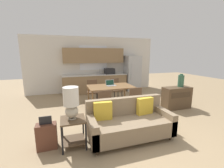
# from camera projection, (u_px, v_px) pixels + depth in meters

# --- Properties ---
(ground_plane) EXTENTS (20.00, 20.00, 0.00)m
(ground_plane) POSITION_uv_depth(u_px,v_px,m) (133.00, 136.00, 3.45)
(ground_plane) COLOR #9E8460
(wall_back) EXTENTS (6.40, 0.07, 2.70)m
(wall_back) POSITION_uv_depth(u_px,v_px,m) (94.00, 65.00, 7.50)
(wall_back) COLOR silver
(wall_back) RESTS_ON ground_plane
(kitchen_counter) EXTENTS (3.11, 0.65, 2.15)m
(kitchen_counter) POSITION_uv_depth(u_px,v_px,m) (95.00, 75.00, 7.33)
(kitchen_counter) COLOR #8E704C
(kitchen_counter) RESTS_ON ground_plane
(refrigerator) EXTENTS (0.73, 0.72, 1.79)m
(refrigerator) POSITION_uv_depth(u_px,v_px,m) (132.00, 73.00, 7.82)
(refrigerator) COLOR #B7BABC
(refrigerator) RESTS_ON ground_plane
(dining_table) EXTENTS (1.55, 0.96, 0.77)m
(dining_table) POSITION_uv_depth(u_px,v_px,m) (110.00, 88.00, 5.23)
(dining_table) COLOR brown
(dining_table) RESTS_ON ground_plane
(couch) EXTENTS (1.85, 0.80, 0.87)m
(couch) POSITION_uv_depth(u_px,v_px,m) (129.00, 122.00, 3.37)
(couch) COLOR #3D2D1E
(couch) RESTS_ON ground_plane
(side_table) EXTENTS (0.48, 0.48, 0.59)m
(side_table) POSITION_uv_depth(u_px,v_px,m) (73.00, 128.00, 3.01)
(side_table) COLOR brown
(side_table) RESTS_ON ground_plane
(table_lamp) EXTENTS (0.30, 0.30, 0.65)m
(table_lamp) POSITION_uv_depth(u_px,v_px,m) (71.00, 102.00, 2.92)
(table_lamp) COLOR #B2A893
(table_lamp) RESTS_ON side_table
(credenza) EXTENTS (0.98, 0.42, 0.75)m
(credenza) POSITION_uv_depth(u_px,v_px,m) (176.00, 98.00, 5.20)
(credenza) COLOR brown
(credenza) RESTS_ON ground_plane
(vase) EXTENTS (0.20, 0.20, 0.45)m
(vase) POSITION_uv_depth(u_px,v_px,m) (181.00, 81.00, 5.17)
(vase) COLOR #336047
(vase) RESTS_ON credenza
(dining_chair_far_left) EXTENTS (0.47, 0.47, 0.88)m
(dining_chair_far_left) POSITION_uv_depth(u_px,v_px,m) (93.00, 90.00, 5.89)
(dining_chair_far_left) COLOR brown
(dining_chair_far_left) RESTS_ON ground_plane
(dining_chair_near_right) EXTENTS (0.42, 0.42, 0.88)m
(dining_chair_near_right) POSITION_uv_depth(u_px,v_px,m) (134.00, 99.00, 4.65)
(dining_chair_near_right) COLOR brown
(dining_chair_near_right) RESTS_ON ground_plane
(dining_chair_near_left) EXTENTS (0.46, 0.46, 0.88)m
(dining_chair_near_left) POSITION_uv_depth(u_px,v_px,m) (103.00, 103.00, 4.31)
(dining_chair_near_left) COLOR brown
(dining_chair_near_left) RESTS_ON ground_plane
(dining_chair_far_right) EXTENTS (0.47, 0.47, 0.88)m
(dining_chair_far_right) POSITION_uv_depth(u_px,v_px,m) (116.00, 88.00, 6.21)
(dining_chair_far_right) COLOR brown
(dining_chair_far_right) RESTS_ON ground_plane
(laptop) EXTENTS (0.35, 0.29, 0.20)m
(laptop) POSITION_uv_depth(u_px,v_px,m) (111.00, 84.00, 5.29)
(laptop) COLOR #B7BABC
(laptop) RESTS_ON dining_table
(suitcase) EXTENTS (0.38, 0.22, 0.68)m
(suitcase) POSITION_uv_depth(u_px,v_px,m) (47.00, 136.00, 2.96)
(suitcase) COLOR brown
(suitcase) RESTS_ON ground_plane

